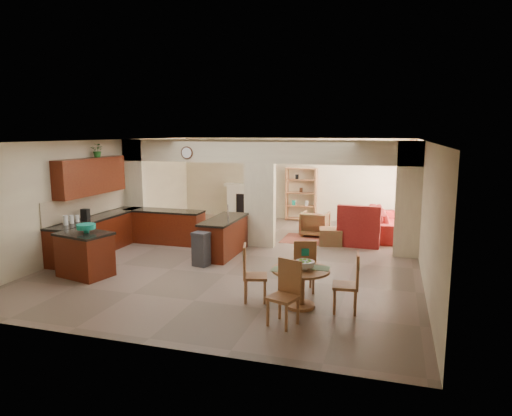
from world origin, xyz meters
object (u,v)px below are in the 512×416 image
(dining_table, at_px, (301,281))
(armchair, at_px, (315,224))
(kitchen_island, at_px, (85,254))
(sofa, at_px, (390,222))

(dining_table, height_order, armchair, armchair)
(kitchen_island, xyz_separation_m, dining_table, (4.67, -0.39, -0.00))
(kitchen_island, relative_size, sofa, 0.46)
(kitchen_island, xyz_separation_m, armchair, (3.99, 5.15, -0.11))
(dining_table, height_order, sofa, sofa)
(kitchen_island, distance_m, armchair, 6.51)
(sofa, bearing_deg, dining_table, 160.14)
(dining_table, bearing_deg, armchair, 96.97)
(dining_table, distance_m, armchair, 5.58)
(kitchen_island, relative_size, dining_table, 1.22)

